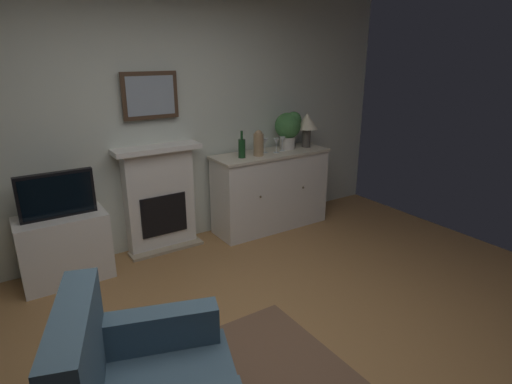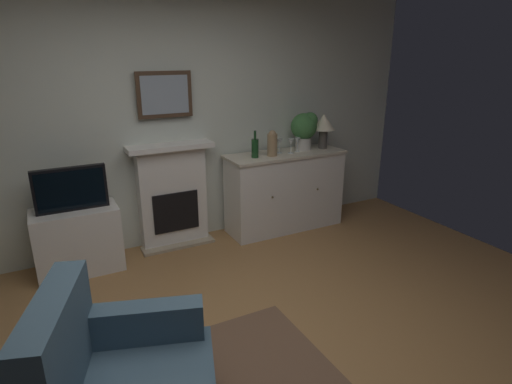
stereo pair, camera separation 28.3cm
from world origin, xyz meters
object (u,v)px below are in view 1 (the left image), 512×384
at_px(framed_picture, 150,96).
at_px(sideboard_cabinet, 270,190).
at_px(table_lamp, 307,124).
at_px(tv_set, 57,195).
at_px(wine_glass_right, 282,140).
at_px(wine_glass_center, 276,142).
at_px(potted_plant_small, 289,127).
at_px(tv_cabinet, 65,248).
at_px(fireplace_unit, 160,198).
at_px(wine_bottle, 242,148).
at_px(wine_glass_left, 265,142).
at_px(vase_decorative, 258,143).

height_order(framed_picture, sideboard_cabinet, framed_picture).
relative_size(table_lamp, tv_set, 0.65).
relative_size(sideboard_cabinet, wine_glass_right, 8.34).
xyz_separation_m(wine_glass_center, potted_plant_small, (0.24, 0.09, 0.13)).
relative_size(tv_cabinet, potted_plant_small, 1.74).
height_order(fireplace_unit, tv_set, fireplace_unit).
height_order(framed_picture, potted_plant_small, framed_picture).
distance_m(wine_bottle, tv_set, 1.85).
relative_size(sideboard_cabinet, wine_bottle, 4.74).
bearing_deg(wine_bottle, sideboard_cabinet, 4.68).
relative_size(fireplace_unit, tv_set, 1.77).
distance_m(framed_picture, table_lamp, 1.84).
height_order(tv_cabinet, tv_set, tv_set).
distance_m(framed_picture, sideboard_cabinet, 1.72).
height_order(framed_picture, wine_glass_right, framed_picture).
distance_m(wine_bottle, wine_glass_left, 0.34).
xyz_separation_m(fireplace_unit, potted_plant_small, (1.55, -0.13, 0.61)).
height_order(wine_bottle, tv_set, wine_bottle).
bearing_deg(potted_plant_small, table_lamp, -11.01).
bearing_deg(tv_set, framed_picture, 13.31).
xyz_separation_m(framed_picture, wine_bottle, (0.87, -0.26, -0.57)).
distance_m(fireplace_unit, tv_cabinet, 1.02).
relative_size(sideboard_cabinet, tv_set, 2.22).
distance_m(table_lamp, tv_cabinet, 2.89).
distance_m(wine_glass_center, tv_set, 2.30).
relative_size(wine_bottle, tv_cabinet, 0.39).
height_order(sideboard_cabinet, table_lamp, table_lamp).
bearing_deg(wine_glass_center, table_lamp, 5.27).
relative_size(wine_glass_center, tv_set, 0.27).
relative_size(framed_picture, table_lamp, 1.38).
xyz_separation_m(fireplace_unit, sideboard_cabinet, (1.27, -0.18, -0.10)).
relative_size(framed_picture, wine_bottle, 1.90).
xyz_separation_m(table_lamp, wine_glass_center, (-0.47, -0.04, -0.16)).
xyz_separation_m(table_lamp, tv_set, (-2.76, -0.01, -0.36)).
xyz_separation_m(wine_glass_center, tv_cabinet, (-2.29, 0.06, -0.72)).
bearing_deg(tv_cabinet, table_lamp, -0.31).
height_order(vase_decorative, tv_set, vase_decorative).
xyz_separation_m(wine_glass_left, tv_set, (-2.18, -0.03, -0.21)).
height_order(vase_decorative, tv_cabinet, vase_decorative).
xyz_separation_m(framed_picture, tv_cabinet, (-0.97, -0.21, -1.27)).
relative_size(framed_picture, wine_glass_left, 3.33).
bearing_deg(vase_decorative, wine_glass_right, 7.07).
xyz_separation_m(wine_bottle, vase_decorative, (0.20, -0.02, 0.03)).
height_order(wine_glass_center, potted_plant_small, potted_plant_small).
bearing_deg(wine_bottle, vase_decorative, -4.80).
bearing_deg(vase_decorative, wine_glass_left, 28.76).
bearing_deg(framed_picture, wine_glass_right, -9.11).
height_order(table_lamp, wine_glass_center, table_lamp).
distance_m(tv_cabinet, tv_set, 0.51).
xyz_separation_m(wine_bottle, wine_glass_left, (0.34, 0.06, 0.01)).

